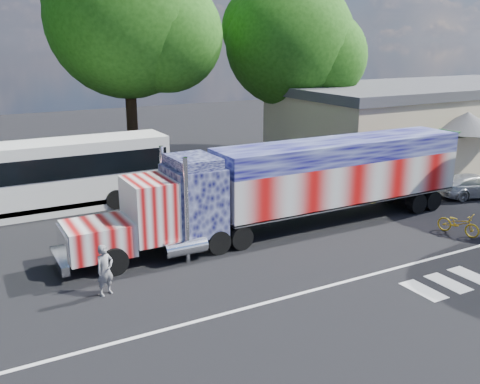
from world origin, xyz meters
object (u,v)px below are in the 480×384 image
parked_car (474,186)px  woman (105,270)px  bicycle (458,224)px  tree_n_mid (129,18)px  tree_ne_a (292,43)px  semi_truck (298,183)px  coach_bus (47,176)px

parked_car → woman: 20.62m
bicycle → tree_n_mid: (-8.38, 18.41, 8.96)m
tree_ne_a → tree_n_mid: (-10.84, 1.56, 1.46)m
tree_ne_a → tree_n_mid: size_ratio=0.86×
semi_truck → coach_bus: (-9.32, 7.91, -0.31)m
bicycle → tree_ne_a: size_ratio=0.15×
semi_truck → parked_car: bearing=-2.4°
woman → tree_n_mid: size_ratio=0.12×
bicycle → semi_truck: bearing=127.8°
semi_truck → bicycle: size_ratio=10.34×
coach_bus → bicycle: coach_bus is taller
coach_bus → parked_car: bearing=-22.2°
semi_truck → woman: size_ratio=10.98×
bicycle → tree_ne_a: (2.46, 16.84, 7.50)m
woman → tree_n_mid: (6.58, 16.73, 8.57)m
parked_car → tree_ne_a: tree_ne_a is taller
coach_bus → tree_n_mid: size_ratio=0.82×
coach_bus → bicycle: size_ratio=6.40×
tree_n_mid → coach_bus: bearing=-135.8°
semi_truck → parked_car: (11.19, -0.47, -1.49)m
semi_truck → tree_ne_a: bearing=57.6°
parked_car → bicycle: parked_car is taller
parked_car → bicycle: (-5.56, -3.62, -0.12)m
semi_truck → woman: 9.72m
woman → bicycle: bearing=-28.1°
semi_truck → coach_bus: bearing=139.7°
tree_ne_a → bicycle: bearing=-98.3°
coach_bus → woman: size_ratio=6.80×
bicycle → tree_ne_a: tree_ne_a is taller
parked_car → semi_truck: bearing=102.0°
parked_car → tree_n_mid: size_ratio=0.29×
parked_car → woman: size_ratio=2.42×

